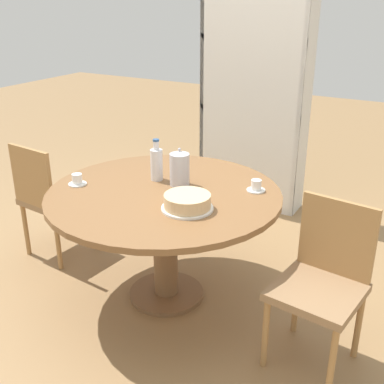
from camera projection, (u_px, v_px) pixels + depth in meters
ground_plane at (166, 295)px, 3.16m from camera, size 14.00×14.00×0.00m
dining_table at (164, 211)px, 2.93m from camera, size 1.41×1.41×0.74m
chair_a at (322, 280)px, 2.46m from camera, size 0.47×0.47×0.88m
chair_b at (50, 197)px, 3.47m from camera, size 0.46×0.46×0.88m
bookshelf at (253, 110)px, 4.24m from camera, size 0.94×0.28×1.82m
coffee_pot at (180, 168)px, 2.94m from camera, size 0.12×0.12×0.24m
water_bottle at (157, 163)px, 3.02m from camera, size 0.08×0.08×0.27m
cake_main at (187, 202)px, 2.63m from camera, size 0.29×0.29×0.09m
cup_a at (77, 180)px, 2.97m from camera, size 0.11×0.11×0.07m
cup_b at (256, 186)px, 2.88m from camera, size 0.11×0.11×0.07m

